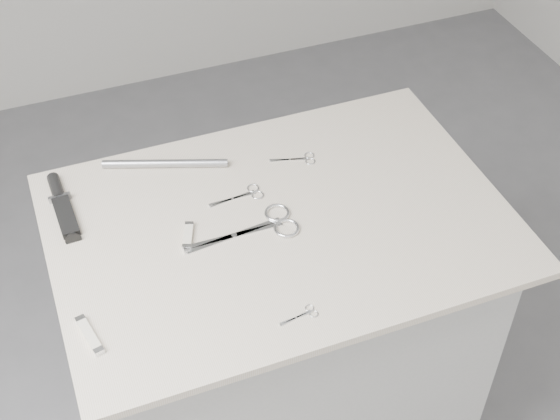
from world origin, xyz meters
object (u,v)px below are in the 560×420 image
object	(u,v)px
plinth	(280,348)
pocket_knife_b	(188,236)
embroidery_scissors_a	(246,195)
pocket_knife_a	(89,335)
tiny_scissors	(303,315)
sheathed_knife	(61,203)
embroidery_scissors_b	(300,159)
large_shears	(265,226)
metal_rail	(165,164)

from	to	relation	value
plinth	pocket_knife_b	size ratio (longest dim) A/B	11.54
embroidery_scissors_a	pocket_knife_a	world-z (taller)	pocket_knife_a
embroidery_scissors_a	tiny_scissors	world-z (taller)	same
embroidery_scissors_a	sheathed_knife	world-z (taller)	sheathed_knife
pocket_knife_b	plinth	bearing A→B (deg)	-74.80
embroidery_scissors_b	tiny_scissors	size ratio (longest dim) A/B	1.34
large_shears	pocket_knife_a	size ratio (longest dim) A/B	2.45
tiny_scissors	pocket_knife_b	world-z (taller)	pocket_knife_b
embroidery_scissors_a	metal_rail	world-z (taller)	metal_rail
pocket_knife_b	pocket_knife_a	bearing A→B (deg)	148.04
plinth	sheathed_knife	size ratio (longest dim) A/B	4.35
plinth	large_shears	xyz separation A→B (m)	(-0.04, -0.01, 0.47)
embroidery_scissors_a	tiny_scissors	distance (m)	0.37
sheathed_knife	metal_rail	size ratio (longest dim) A/B	0.70
metal_rail	sheathed_knife	bearing A→B (deg)	-169.24
tiny_scissors	metal_rail	distance (m)	0.55
large_shears	pocket_knife_b	xyz separation A→B (m)	(-0.17, 0.03, 0.00)
pocket_knife_a	metal_rail	xyz separation A→B (m)	(0.26, 0.43, 0.00)
embroidery_scissors_b	plinth	bearing A→B (deg)	-108.08
large_shears	pocket_knife_a	world-z (taller)	pocket_knife_a
embroidery_scissors_b	sheathed_knife	size ratio (longest dim) A/B	0.52
large_shears	metal_rail	size ratio (longest dim) A/B	0.86
embroidery_scissors_b	tiny_scissors	bearing A→B (deg)	-95.31
pocket_knife_b	metal_rail	xyz separation A→B (m)	(0.01, 0.25, 0.00)
plinth	pocket_knife_b	xyz separation A→B (m)	(-0.20, 0.02, 0.47)
large_shears	embroidery_scissors_a	world-z (taller)	large_shears
pocket_knife_a	pocket_knife_b	bearing A→B (deg)	-64.85
large_shears	sheathed_knife	world-z (taller)	sheathed_knife
plinth	pocket_knife_a	bearing A→B (deg)	-159.57
embroidery_scissors_b	sheathed_knife	bearing A→B (deg)	-168.19
large_shears	embroidery_scissors_a	bearing A→B (deg)	90.26
plinth	large_shears	size ratio (longest dim) A/B	3.57
pocket_knife_b	metal_rail	world-z (taller)	metal_rail
plinth	embroidery_scissors_b	bearing A→B (deg)	55.88
pocket_knife_a	pocket_knife_b	xyz separation A→B (m)	(0.25, 0.19, -0.00)
pocket_knife_b	embroidery_scissors_b	bearing A→B (deg)	-43.36
large_shears	pocket_knife_a	bearing A→B (deg)	-161.58
plinth	pocket_knife_b	world-z (taller)	pocket_knife_b
plinth	pocket_knife_b	distance (m)	0.52
large_shears	embroidery_scissors_b	distance (m)	0.24
large_shears	sheathed_knife	xyz separation A→B (m)	(-0.40, 0.23, 0.00)
metal_rail	pocket_knife_b	bearing A→B (deg)	-93.35
embroidery_scissors_b	pocket_knife_a	bearing A→B (deg)	-132.86
tiny_scissors	metal_rail	xyz separation A→B (m)	(-0.14, 0.53, 0.01)
embroidery_scissors_a	tiny_scissors	size ratio (longest dim) A/B	1.57
embroidery_scissors_b	embroidery_scissors_a	bearing A→B (deg)	-139.96
pocket_knife_a	tiny_scissors	bearing A→B (deg)	-115.58
plinth	embroidery_scissors_b	xyz separation A→B (m)	(0.12, 0.18, 0.47)
tiny_scissors	sheathed_knife	distance (m)	0.62
tiny_scissors	pocket_knife_b	xyz separation A→B (m)	(-0.15, 0.28, 0.00)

